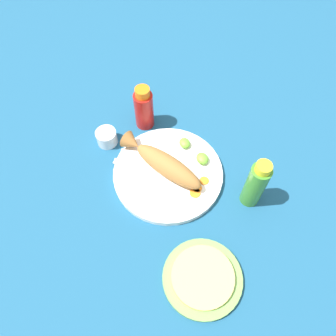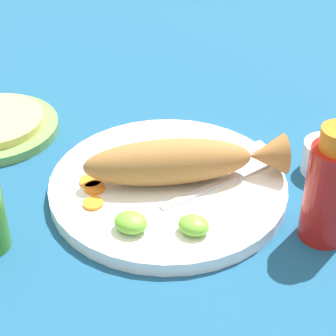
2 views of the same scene
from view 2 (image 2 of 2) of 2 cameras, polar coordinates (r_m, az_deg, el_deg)
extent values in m
plane|color=navy|center=(0.79, 0.00, -2.25)|extent=(4.00, 4.00, 0.00)
cylinder|color=white|center=(0.78, 0.00, -1.73)|extent=(0.30, 0.30, 0.02)
ellipsoid|color=#996633|center=(0.76, 0.00, 0.57)|extent=(0.21, 0.16, 0.06)
cone|color=#996633|center=(0.78, 9.27, 1.22)|extent=(0.07, 0.07, 0.05)
cube|color=silver|center=(0.79, 1.53, -0.18)|extent=(0.08, 0.10, 0.00)
cube|color=silver|center=(0.84, 7.03, 1.60)|extent=(0.06, 0.07, 0.00)
cube|color=silver|center=(0.76, 2.96, -2.24)|extent=(0.07, 0.10, 0.00)
cube|color=silver|center=(0.81, 8.22, 0.07)|extent=(0.05, 0.07, 0.00)
cylinder|color=orange|center=(0.78, -7.25, -1.23)|extent=(0.03, 0.03, 0.00)
cylinder|color=orange|center=(0.77, -6.91, -1.88)|extent=(0.03, 0.03, 0.00)
cylinder|color=orange|center=(0.74, -7.03, -3.31)|extent=(0.02, 0.02, 0.00)
ellipsoid|color=#6BB233|center=(0.70, -3.44, -5.13)|extent=(0.04, 0.03, 0.02)
ellipsoid|color=#6BB233|center=(0.69, 2.43, -5.39)|extent=(0.04, 0.03, 0.02)
cylinder|color=#B21914|center=(0.71, 14.79, -2.52)|extent=(0.06, 0.06, 0.12)
cylinder|color=silver|center=(0.84, 14.49, 0.95)|extent=(0.06, 0.06, 0.05)
cylinder|color=white|center=(0.84, 14.37, 0.25)|extent=(0.05, 0.05, 0.02)
camera|label=1|loc=(1.05, -28.89, 50.27)|focal=35.00mm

